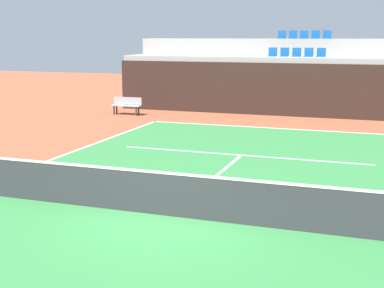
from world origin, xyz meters
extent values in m
plane|color=brown|center=(0.00, 0.00, 0.00)|extent=(80.00, 80.00, 0.00)
cube|color=#2D7238|center=(0.00, 0.00, 0.01)|extent=(11.00, 24.00, 0.01)
cube|color=white|center=(0.00, 11.95, 0.01)|extent=(11.00, 0.10, 0.00)
cube|color=white|center=(0.00, 6.40, 0.01)|extent=(8.26, 0.10, 0.00)
cube|color=white|center=(0.00, 3.20, 0.01)|extent=(0.10, 6.40, 0.00)
cube|color=black|center=(0.00, 15.78, 1.27)|extent=(17.79, 0.30, 2.53)
cube|color=#9E9E99|center=(0.00, 17.13, 1.40)|extent=(17.79, 2.40, 2.79)
cube|color=#9E9E99|center=(0.00, 19.53, 1.83)|extent=(17.79, 2.40, 3.66)
cube|color=#145193|center=(-1.20, 17.13, 2.81)|extent=(0.44, 0.44, 0.04)
cube|color=#145193|center=(-1.20, 17.33, 3.03)|extent=(0.44, 0.04, 0.40)
cube|color=#145193|center=(-0.60, 17.13, 2.81)|extent=(0.44, 0.44, 0.04)
cube|color=#145193|center=(-0.60, 17.33, 3.03)|extent=(0.44, 0.04, 0.40)
cube|color=#145193|center=(0.00, 17.13, 2.81)|extent=(0.44, 0.44, 0.04)
cube|color=#145193|center=(0.00, 17.33, 3.03)|extent=(0.44, 0.04, 0.40)
cube|color=#145193|center=(0.60, 17.13, 2.81)|extent=(0.44, 0.44, 0.04)
cube|color=#145193|center=(0.60, 17.33, 3.03)|extent=(0.44, 0.04, 0.40)
cube|color=#145193|center=(1.20, 17.13, 2.81)|extent=(0.44, 0.44, 0.04)
cube|color=#145193|center=(1.20, 17.33, 3.03)|extent=(0.44, 0.04, 0.40)
cube|color=#145193|center=(-1.20, 19.53, 3.68)|extent=(0.44, 0.44, 0.04)
cube|color=#145193|center=(-1.20, 19.73, 3.90)|extent=(0.44, 0.04, 0.40)
cube|color=#145193|center=(-0.60, 19.53, 3.68)|extent=(0.44, 0.44, 0.04)
cube|color=#145193|center=(-0.60, 19.73, 3.90)|extent=(0.44, 0.04, 0.40)
cube|color=#145193|center=(0.00, 19.53, 3.68)|extent=(0.44, 0.44, 0.04)
cube|color=#145193|center=(0.00, 19.73, 3.90)|extent=(0.44, 0.04, 0.40)
cube|color=#145193|center=(0.60, 19.53, 3.68)|extent=(0.44, 0.44, 0.04)
cube|color=#145193|center=(0.60, 19.73, 3.90)|extent=(0.44, 0.04, 0.40)
cube|color=#145193|center=(1.20, 19.53, 3.68)|extent=(0.44, 0.44, 0.04)
cube|color=#145193|center=(1.20, 19.73, 3.90)|extent=(0.44, 0.04, 0.40)
cube|color=#333338|center=(0.00, 0.00, 0.47)|extent=(10.90, 0.02, 0.92)
cube|color=white|center=(0.00, 0.00, 0.96)|extent=(10.90, 0.04, 0.05)
cube|color=#99999E|center=(-7.66, 13.55, 0.45)|extent=(1.50, 0.40, 0.05)
cube|color=#99999E|center=(-7.66, 13.73, 0.67)|extent=(1.50, 0.04, 0.36)
cube|color=#2D2D33|center=(-8.26, 13.41, 0.21)|extent=(0.06, 0.06, 0.42)
cube|color=#2D2D33|center=(-7.06, 13.41, 0.21)|extent=(0.06, 0.06, 0.42)
cube|color=#2D2D33|center=(-8.26, 13.69, 0.21)|extent=(0.06, 0.06, 0.42)
cube|color=#2D2D33|center=(-7.06, 13.69, 0.21)|extent=(0.06, 0.06, 0.42)
camera|label=1|loc=(4.20, -10.33, 3.81)|focal=50.76mm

